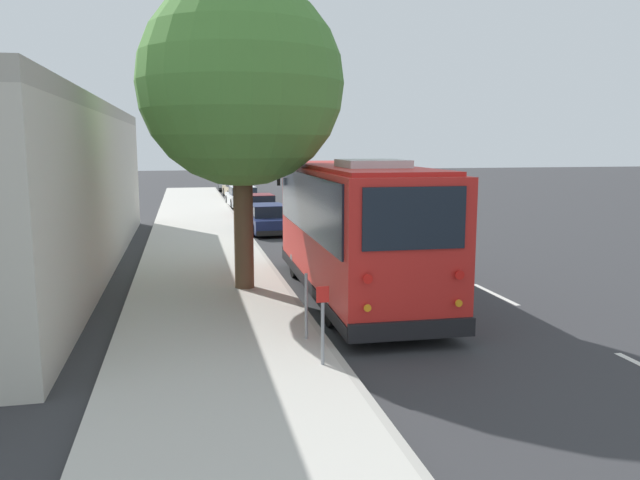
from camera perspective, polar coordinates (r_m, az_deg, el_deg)
ground_plane at (r=16.59m, az=4.02°, el=-4.90°), size 160.00×160.00×0.00m
sidewalk_slab at (r=15.94m, az=-10.08°, el=-5.30°), size 80.00×4.02×0.15m
curb_strip at (r=16.14m, az=-2.67°, el=-5.00°), size 80.00×0.14×0.15m
shuttle_bus at (r=15.89m, az=3.16°, el=1.51°), size 9.14×2.73×3.56m
parked_sedan_navy at (r=27.97m, az=-4.85°, el=1.90°), size 4.43×1.85×1.26m
parked_sedan_maroon at (r=33.42m, az=-5.59°, el=3.02°), size 4.18×1.78×1.27m
parked_sedan_white at (r=39.57m, az=-7.09°, el=3.90°), size 4.71×1.94×1.29m
parked_sedan_tan at (r=46.72m, az=-7.61°, el=4.62°), size 4.46×1.89×1.28m
parked_sedan_silver at (r=53.86m, az=-8.31°, el=5.16°), size 4.62×2.01×1.30m
street_tree at (r=16.53m, az=-7.32°, el=15.19°), size 5.22×5.22×8.68m
sign_post_near at (r=10.75m, az=0.24°, el=-7.72°), size 0.06×0.22×1.38m
sign_post_far at (r=12.16m, az=-1.27°, el=-6.08°), size 0.06×0.06×1.30m
lane_stripe_mid at (r=17.11m, az=15.68°, el=-4.78°), size 2.40×0.14×0.01m
lane_stripe_ahead at (r=22.46m, az=8.53°, el=-1.35°), size 2.40×0.14×0.01m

